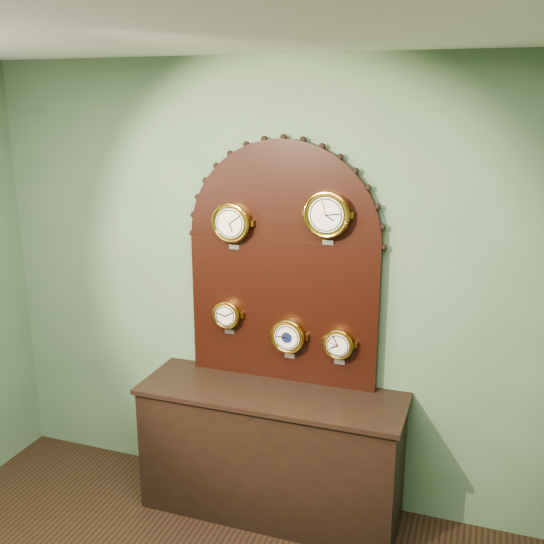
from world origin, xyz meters
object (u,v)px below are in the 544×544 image
at_px(arabic_clock, 327,214).
at_px(barometer, 288,336).
at_px(roman_clock, 232,223).
at_px(display_board, 283,257).
at_px(shop_counter, 271,454).
at_px(hygrometer, 227,314).
at_px(tide_clock, 339,344).

relative_size(arabic_clock, barometer, 1.21).
bearing_deg(roman_clock, barometer, 0.09).
height_order(display_board, barometer, display_board).
relative_size(shop_counter, roman_clock, 5.41).
distance_m(arabic_clock, barometer, 0.80).
distance_m(arabic_clock, hygrometer, 0.93).
bearing_deg(shop_counter, barometer, 68.87).
relative_size(display_board, barometer, 5.72).
distance_m(display_board, hygrometer, 0.53).
bearing_deg(arabic_clock, barometer, 179.68).
bearing_deg(arabic_clock, tide_clock, 1.40).
xyz_separation_m(shop_counter, arabic_clock, (0.29, 0.15, 1.51)).
xyz_separation_m(shop_counter, tide_clock, (0.38, 0.15, 0.73)).
height_order(arabic_clock, hygrometer, arabic_clock).
relative_size(shop_counter, display_board, 1.05).
height_order(shop_counter, barometer, barometer).
xyz_separation_m(hygrometer, tide_clock, (0.73, -0.00, -0.10)).
height_order(arabic_clock, tide_clock, arabic_clock).
relative_size(shop_counter, tide_clock, 6.69).
bearing_deg(display_board, roman_clock, -167.64).
distance_m(shop_counter, hygrometer, 0.92).
bearing_deg(hygrometer, arabic_clock, -0.22).
distance_m(barometer, tide_clock, 0.32).
xyz_separation_m(arabic_clock, hygrometer, (-0.64, 0.00, -0.68)).
xyz_separation_m(display_board, barometer, (0.06, -0.07, -0.48)).
distance_m(shop_counter, roman_clock, 1.47).
bearing_deg(barometer, display_board, 131.75).
relative_size(barometer, tide_clock, 1.12).
distance_m(roman_clock, hygrometer, 0.59).
relative_size(display_board, arabic_clock, 4.72).
bearing_deg(barometer, roman_clock, -179.91).
xyz_separation_m(arabic_clock, tide_clock, (0.09, 0.00, -0.78)).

